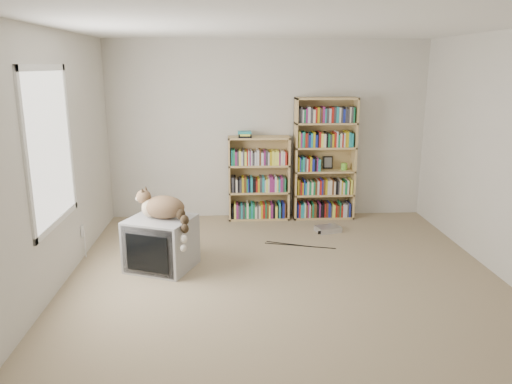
{
  "coord_description": "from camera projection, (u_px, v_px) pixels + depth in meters",
  "views": [
    {
      "loc": [
        -0.55,
        -4.55,
        2.15
      ],
      "look_at": [
        -0.25,
        1.0,
        0.73
      ],
      "focal_mm": 35.0,
      "sensor_mm": 36.0,
      "label": 1
    }
  ],
  "objects": [
    {
      "name": "floor",
      "position": [
        287.0,
        288.0,
        4.96
      ],
      "size": [
        4.5,
        5.0,
        0.01
      ],
      "primitive_type": "cube",
      "color": "tan",
      "rests_on": "ground"
    },
    {
      "name": "wall_back",
      "position": [
        268.0,
        130.0,
        7.07
      ],
      "size": [
        4.5,
        0.02,
        2.5
      ],
      "primitive_type": "cube",
      "color": "beige",
      "rests_on": "floor"
    },
    {
      "name": "wall_front",
      "position": [
        354.0,
        273.0,
        2.24
      ],
      "size": [
        4.5,
        0.02,
        2.5
      ],
      "primitive_type": "cube",
      "color": "beige",
      "rests_on": "floor"
    },
    {
      "name": "wall_left",
      "position": [
        43.0,
        167.0,
        4.54
      ],
      "size": [
        0.02,
        5.0,
        2.5
      ],
      "primitive_type": "cube",
      "color": "beige",
      "rests_on": "floor"
    },
    {
      "name": "ceiling",
      "position": [
        291.0,
        24.0,
        4.34
      ],
      "size": [
        4.5,
        5.0,
        0.02
      ],
      "primitive_type": "cube",
      "color": "white",
      "rests_on": "wall_back"
    },
    {
      "name": "window",
      "position": [
        50.0,
        147.0,
        4.69
      ],
      "size": [
        0.02,
        1.22,
        1.52
      ],
      "primitive_type": "cube",
      "color": "white",
      "rests_on": "wall_left"
    },
    {
      "name": "crt_tv",
      "position": [
        162.0,
        243.0,
        5.4
      ],
      "size": [
        0.82,
        0.78,
        0.56
      ],
      "rotation": [
        0.0,
        0.0,
        -0.38
      ],
      "color": "#A3A3A6",
      "rests_on": "floor"
    },
    {
      "name": "cat",
      "position": [
        167.0,
        211.0,
        5.26
      ],
      "size": [
        0.64,
        0.61,
        0.54
      ],
      "rotation": [
        0.0,
        0.0,
        -0.23
      ],
      "color": "#3D2619",
      "rests_on": "crt_tv"
    },
    {
      "name": "bookcase_tall",
      "position": [
        324.0,
        161.0,
        7.08
      ],
      "size": [
        0.86,
        0.3,
        1.72
      ],
      "color": "tan",
      "rests_on": "floor"
    },
    {
      "name": "bookcase_short",
      "position": [
        259.0,
        181.0,
        7.11
      ],
      "size": [
        0.86,
        0.3,
        1.18
      ],
      "color": "tan",
      "rests_on": "floor"
    },
    {
      "name": "book_stack",
      "position": [
        245.0,
        134.0,
        6.89
      ],
      "size": [
        0.18,
        0.24,
        0.08
      ],
      "primitive_type": "cube",
      "color": "#A51C16",
      "rests_on": "bookcase_short"
    },
    {
      "name": "green_mug",
      "position": [
        344.0,
        166.0,
        7.1
      ],
      "size": [
        0.09,
        0.09,
        0.1
      ],
      "primitive_type": "cylinder",
      "color": "#73C939",
      "rests_on": "bookcase_tall"
    },
    {
      "name": "framed_print",
      "position": [
        328.0,
        162.0,
        7.17
      ],
      "size": [
        0.13,
        0.05,
        0.18
      ],
      "primitive_type": "cube",
      "rotation": [
        -0.17,
        0.0,
        0.0
      ],
      "color": "black",
      "rests_on": "bookcase_tall"
    },
    {
      "name": "dvd_player",
      "position": [
        328.0,
        229.0,
        6.63
      ],
      "size": [
        0.36,
        0.31,
        0.07
      ],
      "primitive_type": "cube",
      "rotation": [
        0.0,
        0.0,
        0.3
      ],
      "color": "silver",
      "rests_on": "floor"
    },
    {
      "name": "wall_outlet",
      "position": [
        82.0,
        231.0,
        5.67
      ],
      "size": [
        0.01,
        0.08,
        0.13
      ],
      "primitive_type": "cube",
      "color": "silver",
      "rests_on": "wall_left"
    },
    {
      "name": "floor_cables",
      "position": [
        297.0,
        238.0,
        6.36
      ],
      "size": [
        1.2,
        0.7,
        0.01
      ],
      "primitive_type": null,
      "color": "black",
      "rests_on": "floor"
    }
  ]
}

